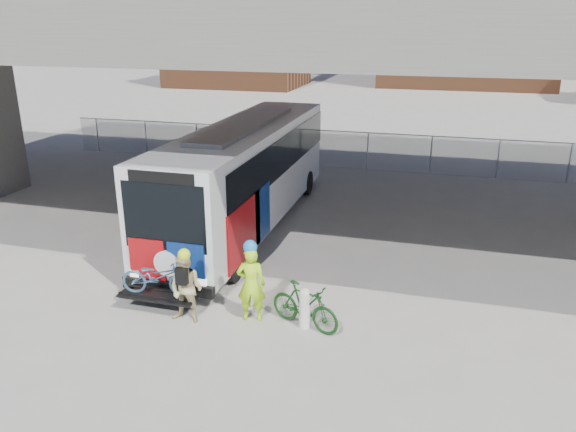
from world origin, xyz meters
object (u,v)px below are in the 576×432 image
at_px(bike_parked, 305,306).
at_px(bus, 246,168).
at_px(bollard, 305,307).
at_px(cyclist_hivis, 251,282).
at_px(cyclist_tan, 186,288).

bearing_deg(bike_parked, bus, 51.27).
height_order(bollard, cyclist_hivis, cyclist_hivis).
bearing_deg(bus, cyclist_tan, -82.52).
distance_m(bus, bollard, 7.49).
bearing_deg(bus, bollard, -59.56).
relative_size(cyclist_hivis, cyclist_tan, 1.09).
xyz_separation_m(cyclist_hivis, bike_parked, (1.34, 0.00, -0.44)).
xyz_separation_m(cyclist_tan, bike_parked, (2.81, 0.50, -0.34)).
relative_size(cyclist_hivis, bike_parked, 1.11).
distance_m(bollard, bike_parked, 0.02).
bearing_deg(bollard, bus, 120.44).
height_order(bus, bike_parked, bus).
bearing_deg(cyclist_tan, bus, 98.51).
xyz_separation_m(bus, bollard, (3.71, -6.32, -1.56)).
bearing_deg(cyclist_hivis, bollard, 167.95).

